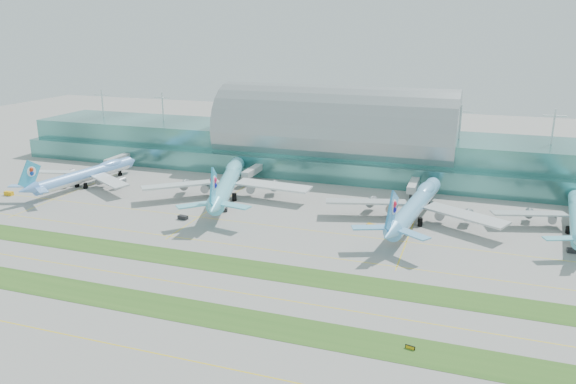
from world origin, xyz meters
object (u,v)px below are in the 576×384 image
at_px(airliner_a, 87,174).
at_px(airliner_c, 416,204).
at_px(airliner_b, 228,182).
at_px(terminal, 335,143).
at_px(taxiway_sign_east, 410,347).

xyz_separation_m(airliner_a, airliner_c, (149.65, -0.23, 0.90)).
bearing_deg(airliner_b, terminal, 45.72).
distance_m(terminal, airliner_b, 69.51).
height_order(airliner_c, taxiway_sign_east, airliner_c).
bearing_deg(airliner_b, airliner_a, 166.80).
bearing_deg(taxiway_sign_east, terminal, 121.30).
relative_size(airliner_b, airliner_c, 1.03).
height_order(terminal, airliner_a, terminal).
relative_size(airliner_a, airliner_c, 0.86).
relative_size(airliner_a, taxiway_sign_east, 28.78).
xyz_separation_m(airliner_a, airliner_b, (69.48, 4.59, 1.28)).
distance_m(terminal, airliner_a, 121.12).
bearing_deg(terminal, airliner_c, -53.81).
height_order(airliner_a, taxiway_sign_east, airliner_a).
distance_m(airliner_c, taxiway_sign_east, 90.67).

